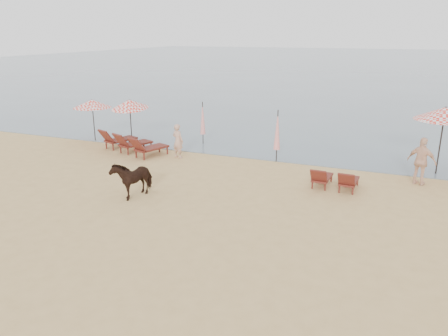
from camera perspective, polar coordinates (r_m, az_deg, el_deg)
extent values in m
plane|color=tan|center=(11.18, -9.85, -12.59)|extent=(120.00, 120.00, 0.00)
cube|color=#51606B|center=(88.48, 18.95, 12.92)|extent=(160.00, 140.00, 0.06)
cube|color=#5D1E16|center=(22.42, -13.29, 3.64)|extent=(1.21, 1.70, 0.09)
cube|color=#5D1E16|center=(21.91, -15.12, 4.02)|extent=(0.85, 0.73, 0.68)
cube|color=#5D1E16|center=(21.45, -11.44, 3.15)|extent=(1.21, 1.70, 0.09)
cube|color=#5D1E16|center=(20.92, -13.31, 3.54)|extent=(0.85, 0.73, 0.68)
cube|color=#5D1E16|center=(20.51, -9.42, 2.61)|extent=(1.21, 1.70, 0.09)
cube|color=#5D1E16|center=(19.95, -11.32, 3.00)|extent=(0.85, 0.73, 0.68)
cube|color=#5D1E16|center=(16.78, 12.72, -1.20)|extent=(0.64, 1.27, 0.07)
cube|color=#5D1E16|center=(16.08, 12.26, -1.05)|extent=(0.60, 0.44, 0.55)
cube|color=#5D1E16|center=(16.62, 16.01, -1.63)|extent=(0.64, 1.27, 0.07)
cube|color=#5D1E16|center=(15.92, 15.69, -1.50)|extent=(0.60, 0.44, 0.55)
cylinder|color=black|center=(23.95, -16.65, 5.77)|extent=(0.05, 0.05, 2.02)
cone|color=red|center=(23.78, -16.85, 8.05)|extent=(1.93, 1.93, 0.41)
sphere|color=black|center=(23.76, -16.89, 8.48)|extent=(0.07, 0.07, 0.07)
cylinder|color=black|center=(22.83, -12.07, 5.68)|extent=(0.05, 0.05, 2.10)
cone|color=red|center=(22.65, -12.23, 8.16)|extent=(1.86, 1.89, 0.63)
sphere|color=black|center=(22.62, -12.26, 8.65)|extent=(0.08, 0.08, 0.08)
cylinder|color=black|center=(19.39, 26.39, 2.85)|extent=(0.06, 0.06, 2.55)
cone|color=red|center=(19.16, 26.88, 6.37)|extent=(2.26, 2.26, 0.51)
sphere|color=black|center=(19.12, 26.97, 7.04)|extent=(0.09, 0.09, 0.09)
cylinder|color=black|center=(22.27, -2.79, 5.87)|extent=(0.05, 0.05, 2.19)
cone|color=red|center=(22.22, -2.80, 6.53)|extent=(0.27, 0.27, 1.64)
cylinder|color=black|center=(19.28, 6.95, 4.15)|extent=(0.05, 0.05, 2.32)
cone|color=red|center=(19.22, 6.98, 4.96)|extent=(0.28, 0.28, 1.74)
imported|color=black|center=(15.59, -11.85, -1.25)|extent=(1.00, 1.67, 1.31)
imported|color=tan|center=(19.97, -6.05, 3.53)|extent=(0.65, 0.51, 1.57)
imported|color=#E2AE8D|center=(17.86, 24.40, 0.79)|extent=(1.16, 0.81, 1.82)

